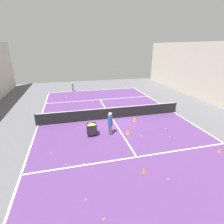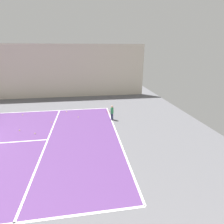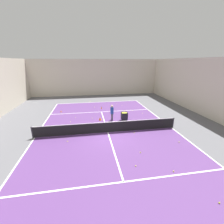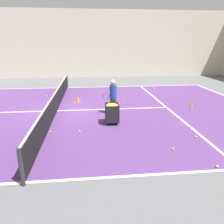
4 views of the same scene
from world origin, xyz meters
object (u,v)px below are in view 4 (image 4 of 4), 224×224
object	(u,v)px
tennis_net	(56,101)
training_cone_1	(114,104)
training_cone_0	(191,105)
coach_at_net	(113,95)
ball_cart	(112,110)

from	to	relation	value
tennis_net	training_cone_1	xyz separation A→B (m)	(-0.40, 2.94, -0.33)
training_cone_0	training_cone_1	world-z (taller)	training_cone_1
coach_at_net	tennis_net	bearing A→B (deg)	-17.05
coach_at_net	ball_cart	bearing A→B (deg)	81.44
tennis_net	ball_cart	bearing A→B (deg)	50.95
coach_at_net	training_cone_1	distance (m)	1.45
coach_at_net	ball_cart	world-z (taller)	coach_at_net
ball_cart	training_cone_0	distance (m)	4.82
ball_cart	coach_at_net	bearing A→B (deg)	171.89
ball_cart	tennis_net	bearing A→B (deg)	-129.05
coach_at_net	training_cone_1	bearing A→B (deg)	-100.58
coach_at_net	training_cone_1	xyz separation A→B (m)	(-1.22, 0.22, -0.77)
training_cone_0	ball_cart	bearing A→B (deg)	-66.37
tennis_net	ball_cart	world-z (taller)	tennis_net
tennis_net	training_cone_0	world-z (taller)	tennis_net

